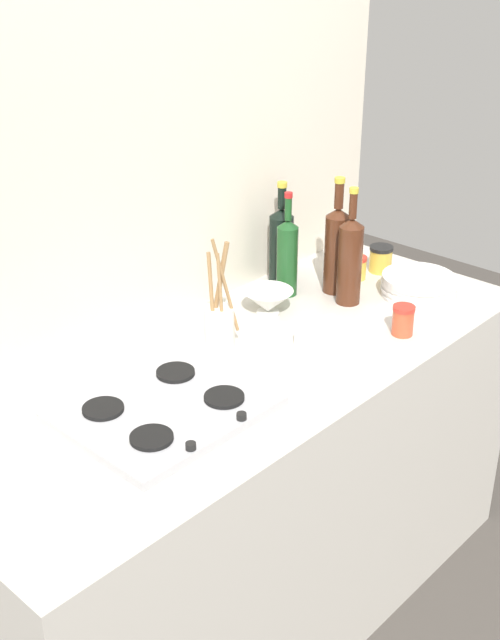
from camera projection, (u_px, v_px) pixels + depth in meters
name	position (u px, v px, depth m)	size (l,w,h in m)	color
ground_plane	(250.00, 606.00, 2.60)	(6.00, 6.00, 0.00)	#47423D
counter_block	(250.00, 493.00, 2.40)	(1.80, 0.70, 0.90)	beige
backsplash_panel	(153.00, 250.00, 2.33)	(1.90, 0.06, 2.23)	beige
stovetop_hob	(165.00, 408.00, 1.96)	(0.46, 0.39, 0.04)	#B2B2B7
plate_stack	(418.00, 286.00, 2.54)	(0.24, 0.24, 0.07)	white
wine_bottle_leftmost	(350.00, 259.00, 2.46)	(0.07, 0.07, 0.37)	#472314
wine_bottle_mid_left	(336.00, 248.00, 2.53)	(0.08, 0.08, 0.37)	#472314
wine_bottle_mid_right	(287.00, 256.00, 2.52)	(0.07, 0.07, 0.33)	#19471E
wine_bottle_rightmost	(281.00, 244.00, 2.59)	(0.08, 0.08, 0.34)	black
mixing_bowl	(268.00, 301.00, 2.42)	(0.15, 0.15, 0.08)	white
butter_dish	(325.00, 335.00, 2.27)	(0.14, 0.10, 0.05)	white
utensil_crock	(219.00, 323.00, 2.23)	(0.08, 0.08, 0.32)	silver
condiment_jar_front	(381.00, 259.00, 2.72)	(0.08, 0.08, 0.09)	gold
condiment_jar_rear	(357.00, 268.00, 2.67)	(0.06, 0.06, 0.08)	gold
condiment_jar_spare	(403.00, 320.00, 2.31)	(0.06, 0.06, 0.09)	#C64C2D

